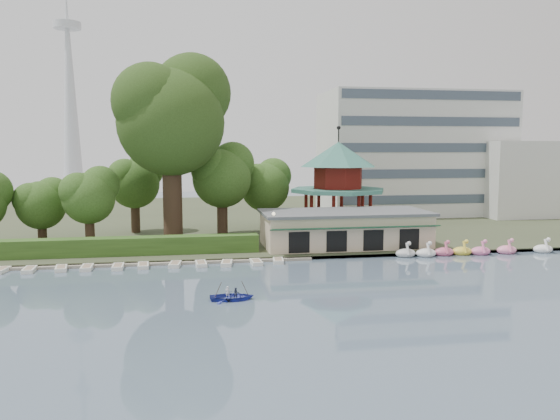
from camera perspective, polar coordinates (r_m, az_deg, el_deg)
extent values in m
plane|color=slate|center=(38.70, 1.55, -10.38)|extent=(220.00, 220.00, 0.00)
cube|color=#424930|center=(89.32, -4.91, -0.70)|extent=(220.00, 70.00, 0.40)
cube|color=gray|center=(55.24, -1.93, -5.12)|extent=(220.00, 0.60, 0.30)
cube|color=gray|center=(54.89, -14.49, -5.43)|extent=(34.00, 1.60, 0.24)
cube|color=beige|center=(61.49, 6.75, -2.05)|extent=(18.00, 8.00, 3.60)
cube|color=#595B5E|center=(61.24, 6.77, -0.24)|extent=(18.60, 8.60, 0.30)
cube|color=#194C2D|center=(57.31, 7.97, -1.87)|extent=(18.00, 1.59, 0.45)
cylinder|color=beige|center=(71.72, 6.03, -1.81)|extent=(10.40, 10.40, 1.20)
cylinder|color=#377564|center=(71.20, 6.07, 2.06)|extent=(12.40, 12.40, 0.50)
cylinder|color=maroon|center=(71.09, 6.09, 3.39)|extent=(6.40, 6.40, 2.80)
cone|color=#377564|center=(71.00, 6.12, 5.81)|extent=(10.00, 10.00, 3.20)
cylinder|color=black|center=(71.02, 6.14, 7.82)|extent=(0.16, 0.16, 1.80)
cube|color=silver|center=(94.03, 13.77, 5.73)|extent=(30.00, 14.00, 20.00)
cube|color=silver|center=(96.48, 23.91, 3.00)|extent=(14.00, 10.00, 12.00)
cone|color=silver|center=(180.75, -21.12, 11.93)|extent=(6.00, 6.00, 60.00)
cylinder|color=silver|center=(183.50, -21.36, 17.53)|extent=(8.00, 8.00, 2.00)
cube|color=#375C1F|center=(58.23, -17.19, -3.66)|extent=(30.00, 2.00, 1.80)
cylinder|color=black|center=(56.71, -0.67, -2.51)|extent=(0.12, 0.12, 4.00)
sphere|color=beige|center=(56.43, -0.67, -0.40)|extent=(0.36, 0.36, 0.36)
cylinder|color=#3A281C|center=(64.59, -11.18, 1.65)|extent=(2.21, 2.21, 11.14)
sphere|color=#2E4918|center=(64.46, -11.33, 8.97)|extent=(12.29, 12.29, 12.29)
sphere|color=#2E4918|center=(66.54, -9.19, 12.01)|extent=(9.22, 9.22, 9.22)
sphere|color=#2E4918|center=(63.47, -13.39, 10.98)|extent=(8.61, 8.61, 8.61)
cylinder|color=#3A281C|center=(63.87, -19.26, -1.71)|extent=(1.03, 1.03, 4.36)
sphere|color=#375C1F|center=(63.51, -19.36, 1.18)|extent=(5.70, 5.70, 5.70)
sphere|color=#375C1F|center=(64.07, -18.28, 2.51)|extent=(4.27, 4.27, 4.27)
sphere|color=#375C1F|center=(63.06, -20.37, 1.90)|extent=(3.99, 3.99, 3.99)
cylinder|color=#3A281C|center=(69.04, -23.61, -1.67)|extent=(1.01, 1.01, 3.49)
sphere|color=#375C1F|center=(68.75, -23.70, 0.47)|extent=(5.59, 5.59, 5.59)
sphere|color=#375C1F|center=(69.21, -22.68, 1.47)|extent=(4.19, 4.19, 4.19)
sphere|color=#375C1F|center=(68.40, -24.64, 0.98)|extent=(3.91, 3.91, 3.91)
cylinder|color=#3A281C|center=(68.94, -6.05, -0.23)|extent=(1.32, 1.32, 5.75)
sphere|color=#375C1F|center=(68.58, -6.09, 3.30)|extent=(7.33, 7.33, 7.33)
sphere|color=#375C1F|center=(69.71, -4.96, 4.87)|extent=(5.50, 5.50, 5.50)
sphere|color=#375C1F|center=(67.73, -7.15, 4.22)|extent=(5.13, 5.13, 5.13)
cylinder|color=#3A281C|center=(73.56, -1.57, -0.24)|extent=(1.17, 1.17, 4.58)
sphere|color=#375C1F|center=(73.25, -1.58, 2.39)|extent=(6.52, 6.52, 6.52)
sphere|color=#375C1F|center=(74.32, -0.69, 3.58)|extent=(4.89, 4.89, 4.89)
sphere|color=#375C1F|center=(72.39, -2.40, 3.07)|extent=(4.57, 4.57, 4.57)
cylinder|color=#3A281C|center=(73.14, -14.88, -0.29)|extent=(1.15, 1.15, 5.10)
sphere|color=#375C1F|center=(72.81, -14.96, 2.67)|extent=(6.37, 6.37, 6.37)
sphere|color=#375C1F|center=(73.57, -13.94, 4.01)|extent=(4.77, 4.77, 4.77)
sphere|color=#375C1F|center=(72.24, -15.91, 3.42)|extent=(4.46, 4.46, 4.46)
ellipsoid|color=silver|center=(58.51, 12.98, -4.44)|extent=(2.16, 1.44, 0.99)
cylinder|color=silver|center=(57.91, 13.20, -4.00)|extent=(0.26, 0.79, 1.29)
sphere|color=silver|center=(57.53, 13.33, -3.41)|extent=(0.44, 0.44, 0.44)
ellipsoid|color=white|center=(59.14, 15.01, -4.38)|extent=(2.16, 1.44, 0.99)
cylinder|color=white|center=(58.55, 15.25, -3.94)|extent=(0.26, 0.79, 1.29)
sphere|color=white|center=(58.17, 15.39, -3.36)|extent=(0.44, 0.44, 0.44)
ellipsoid|color=#E16487|center=(60.33, 16.75, -4.22)|extent=(2.16, 1.44, 0.99)
cylinder|color=#E16487|center=(59.74, 17.00, -3.79)|extent=(0.26, 0.79, 1.29)
sphere|color=#E16487|center=(59.37, 17.15, -3.23)|extent=(0.44, 0.44, 0.44)
ellipsoid|color=yellow|center=(61.27, 18.48, -4.12)|extent=(2.16, 1.44, 0.99)
cylinder|color=yellow|center=(60.70, 18.74, -3.70)|extent=(0.26, 0.79, 1.29)
sphere|color=yellow|center=(60.34, 18.90, -3.14)|extent=(0.44, 0.44, 0.44)
ellipsoid|color=pink|center=(61.99, 20.21, -4.06)|extent=(2.16, 1.44, 0.99)
cylinder|color=pink|center=(61.43, 20.49, -3.65)|extent=(0.26, 0.79, 1.29)
sphere|color=pink|center=(61.07, 20.65, -3.09)|extent=(0.44, 0.44, 0.44)
ellipsoid|color=pink|center=(63.66, 22.60, -3.90)|extent=(2.16, 1.44, 0.99)
cylinder|color=pink|center=(63.11, 22.88, -3.49)|extent=(0.26, 0.79, 1.29)
sphere|color=pink|center=(62.76, 23.05, -2.95)|extent=(0.44, 0.44, 0.44)
ellipsoid|color=pink|center=(63.88, 22.61, -3.86)|extent=(2.16, 1.44, 0.99)
cylinder|color=pink|center=(63.33, 22.89, -3.45)|extent=(0.26, 0.79, 1.29)
sphere|color=pink|center=(62.98, 23.07, -2.92)|extent=(0.44, 0.44, 0.44)
ellipsoid|color=white|center=(65.94, 25.77, -3.70)|extent=(2.16, 1.44, 0.99)
cylinder|color=white|center=(65.41, 26.07, -3.30)|extent=(0.26, 0.79, 1.29)
sphere|color=white|center=(65.07, 26.25, -2.78)|extent=(0.44, 0.44, 0.44)
cube|color=white|center=(56.08, -27.12, -5.62)|extent=(1.23, 2.39, 0.36)
cube|color=white|center=(55.21, -24.72, -5.69)|extent=(1.13, 2.35, 0.36)
cube|color=white|center=(54.65, -21.90, -5.68)|extent=(1.35, 2.43, 0.36)
cube|color=white|center=(54.16, -19.52, -5.69)|extent=(1.08, 2.33, 0.36)
cube|color=white|center=(53.65, -16.57, -5.70)|extent=(1.07, 2.33, 0.36)
cube|color=white|center=(53.54, -14.10, -5.65)|extent=(1.14, 2.36, 0.36)
cube|color=white|center=(53.46, -10.91, -5.59)|extent=(1.27, 2.40, 0.36)
cube|color=white|center=(53.31, -8.25, -5.58)|extent=(1.14, 2.36, 0.36)
cube|color=white|center=(53.27, -5.59, -5.55)|extent=(1.32, 2.42, 0.36)
cube|color=white|center=(53.53, -2.51, -5.47)|extent=(1.10, 2.34, 0.36)
cube|color=white|center=(54.19, -0.19, -5.31)|extent=(1.25, 2.40, 0.36)
imported|color=#313CA5|center=(41.16, -5.06, -8.69)|extent=(4.67, 3.41, 0.95)
imported|color=white|center=(41.31, -5.50, -8.53)|extent=(0.33, 0.23, 0.90)
imported|color=#32394E|center=(40.98, -4.61, -8.67)|extent=(0.43, 0.34, 0.87)
cylinder|color=#3A281C|center=(41.12, -6.74, -8.91)|extent=(0.94, 0.29, 2.01)
cylinder|color=#3A281C|center=(41.30, -3.38, -8.81)|extent=(0.94, 0.29, 2.01)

